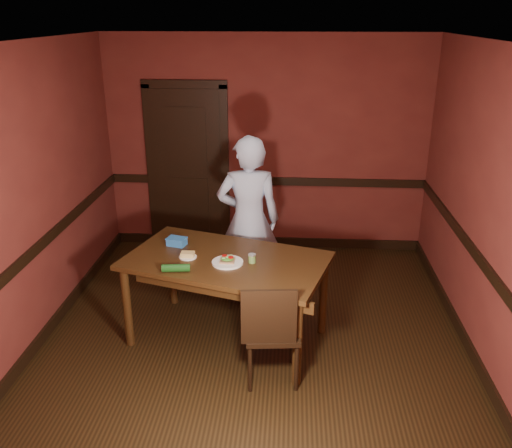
# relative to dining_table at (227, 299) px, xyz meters

# --- Properties ---
(floor) EXTENTS (4.00, 4.50, 0.01)m
(floor) POSITION_rel_dining_table_xyz_m (0.25, -0.02, -0.42)
(floor) COLOR black
(floor) RESTS_ON ground
(ceiling) EXTENTS (4.00, 4.50, 0.01)m
(ceiling) POSITION_rel_dining_table_xyz_m (0.25, -0.02, 2.28)
(ceiling) COLOR silver
(ceiling) RESTS_ON ground
(wall_back) EXTENTS (4.00, 0.02, 2.70)m
(wall_back) POSITION_rel_dining_table_xyz_m (0.25, 2.23, 0.93)
(wall_back) COLOR maroon
(wall_back) RESTS_ON ground
(wall_front) EXTENTS (4.00, 0.02, 2.70)m
(wall_front) POSITION_rel_dining_table_xyz_m (0.25, -2.27, 0.93)
(wall_front) COLOR maroon
(wall_front) RESTS_ON ground
(wall_left) EXTENTS (0.02, 4.50, 2.70)m
(wall_left) POSITION_rel_dining_table_xyz_m (-1.75, -0.02, 0.93)
(wall_left) COLOR maroon
(wall_left) RESTS_ON ground
(wall_right) EXTENTS (0.02, 4.50, 2.70)m
(wall_right) POSITION_rel_dining_table_xyz_m (2.25, -0.02, 0.93)
(wall_right) COLOR maroon
(wall_right) RESTS_ON ground
(dado_back) EXTENTS (4.00, 0.03, 0.10)m
(dado_back) POSITION_rel_dining_table_xyz_m (0.25, 2.22, 0.48)
(dado_back) COLOR black
(dado_back) RESTS_ON ground
(dado_left) EXTENTS (0.03, 4.50, 0.10)m
(dado_left) POSITION_rel_dining_table_xyz_m (-1.74, -0.02, 0.48)
(dado_left) COLOR black
(dado_left) RESTS_ON ground
(dado_right) EXTENTS (0.03, 4.50, 0.10)m
(dado_right) POSITION_rel_dining_table_xyz_m (2.23, -0.02, 0.48)
(dado_right) COLOR black
(dado_right) RESTS_ON ground
(baseboard_back) EXTENTS (4.00, 0.03, 0.12)m
(baseboard_back) POSITION_rel_dining_table_xyz_m (0.25, 2.22, -0.36)
(baseboard_back) COLOR black
(baseboard_back) RESTS_ON ground
(baseboard_left) EXTENTS (0.03, 4.50, 0.12)m
(baseboard_left) POSITION_rel_dining_table_xyz_m (-1.74, -0.02, -0.36)
(baseboard_left) COLOR black
(baseboard_left) RESTS_ON ground
(baseboard_right) EXTENTS (0.03, 4.50, 0.12)m
(baseboard_right) POSITION_rel_dining_table_xyz_m (2.23, -0.02, -0.36)
(baseboard_right) COLOR black
(baseboard_right) RESTS_ON ground
(door) EXTENTS (1.05, 0.07, 2.20)m
(door) POSITION_rel_dining_table_xyz_m (-0.75, 2.20, 0.67)
(door) COLOR black
(door) RESTS_ON ground
(dining_table) EXTENTS (2.00, 1.48, 0.84)m
(dining_table) POSITION_rel_dining_table_xyz_m (0.00, 0.00, 0.00)
(dining_table) COLOR #341F0D
(dining_table) RESTS_ON floor
(chair_far) EXTENTS (0.42, 0.42, 0.81)m
(chair_far) POSITION_rel_dining_table_xyz_m (0.09, 0.73, -0.01)
(chair_far) COLOR black
(chair_far) RESTS_ON floor
(chair_near) EXTENTS (0.48, 0.48, 0.94)m
(chair_near) POSITION_rel_dining_table_xyz_m (0.44, -0.56, 0.05)
(chair_near) COLOR black
(chair_near) RESTS_ON floor
(person) EXTENTS (0.70, 0.50, 1.79)m
(person) POSITION_rel_dining_table_xyz_m (0.14, 0.81, 0.48)
(person) COLOR #ACC0DC
(person) RESTS_ON floor
(sandwich_plate) EXTENTS (0.28, 0.28, 0.07)m
(sandwich_plate) POSITION_rel_dining_table_xyz_m (0.02, -0.10, 0.44)
(sandwich_plate) COLOR white
(sandwich_plate) RESTS_ON dining_table
(sauce_jar) EXTENTS (0.07, 0.07, 0.08)m
(sauce_jar) POSITION_rel_dining_table_xyz_m (0.24, -0.06, 0.46)
(sauce_jar) COLOR #5E863D
(sauce_jar) RESTS_ON dining_table
(cheese_saucer) EXTENTS (0.16, 0.16, 0.05)m
(cheese_saucer) POSITION_rel_dining_table_xyz_m (-0.35, 0.00, 0.44)
(cheese_saucer) COLOR white
(cheese_saucer) RESTS_ON dining_table
(food_tub) EXTENTS (0.21, 0.17, 0.08)m
(food_tub) POSITION_rel_dining_table_xyz_m (-0.50, 0.27, 0.46)
(food_tub) COLOR #2F76C9
(food_tub) RESTS_ON dining_table
(wrapped_veg) EXTENTS (0.25, 0.10, 0.07)m
(wrapped_veg) POSITION_rel_dining_table_xyz_m (-0.40, -0.29, 0.45)
(wrapped_veg) COLOR #164616
(wrapped_veg) RESTS_ON dining_table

